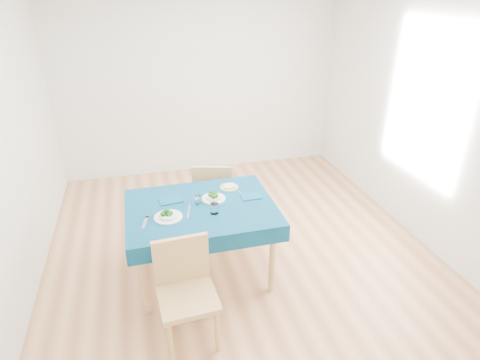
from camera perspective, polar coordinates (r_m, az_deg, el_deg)
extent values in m
cube|color=#A66E45|center=(4.40, 0.00, -10.10)|extent=(4.00, 4.50, 0.02)
cube|color=silver|center=(5.89, -5.79, 13.85)|extent=(4.00, 0.02, 2.70)
cube|color=silver|center=(1.94, 17.91, -15.28)|extent=(4.00, 0.02, 2.70)
cube|color=silver|center=(3.81, -30.56, 3.35)|extent=(0.02, 4.50, 2.70)
cube|color=silver|center=(4.67, 24.75, 8.31)|extent=(0.02, 4.50, 2.70)
cube|color=navy|center=(3.90, -5.35, -8.60)|extent=(1.35, 1.03, 0.76)
cube|color=tan|center=(3.15, -7.57, -14.61)|extent=(0.47, 0.51, 1.10)
cube|color=tan|center=(4.56, -3.73, -0.62)|extent=(0.55, 0.57, 1.08)
cube|color=silver|center=(3.54, -13.34, -5.84)|extent=(0.07, 0.20, 0.00)
cube|color=silver|center=(3.62, -7.33, -4.47)|extent=(0.07, 0.22, 0.00)
cube|color=silver|center=(3.81, -5.49, -2.70)|extent=(0.07, 0.20, 0.00)
cube|color=silver|center=(3.85, 0.39, -2.25)|extent=(0.04, 0.19, 0.00)
cube|color=navy|center=(3.82, -9.84, -2.86)|extent=(0.23, 0.17, 0.01)
cube|color=navy|center=(3.83, 1.55, -2.36)|extent=(0.19, 0.14, 0.01)
cylinder|color=white|center=(3.72, -5.91, -2.78)|extent=(0.07, 0.07, 0.09)
cylinder|color=white|center=(3.56, -3.66, -4.06)|extent=(0.07, 0.07, 0.10)
cylinder|color=#93BF5D|center=(4.01, -1.56, -1.03)|extent=(0.19, 0.19, 0.01)
cube|color=beige|center=(4.00, -1.56, -0.86)|extent=(0.11, 0.11, 0.02)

